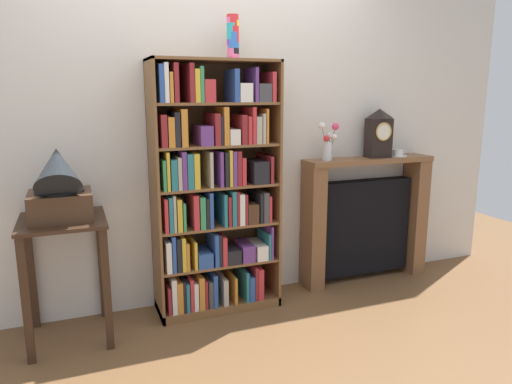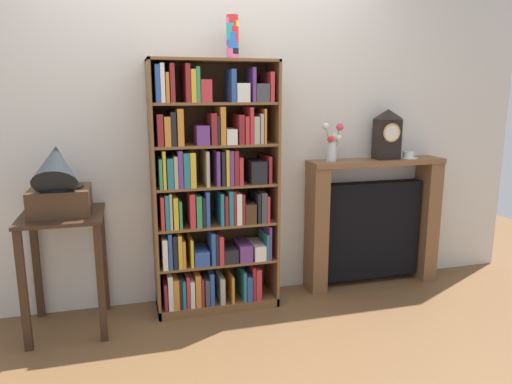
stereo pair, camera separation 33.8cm
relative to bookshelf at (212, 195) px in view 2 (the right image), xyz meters
name	(u,v)px [view 2 (the right image)]	position (x,y,z in m)	size (l,w,h in m)	color
ground_plane	(220,312)	(0.02, -0.11, -0.83)	(7.85, 6.40, 0.02)	brown
wall_back	(228,123)	(0.17, 0.22, 0.48)	(4.85, 0.08, 2.60)	silver
bookshelf	(212,195)	(0.00, 0.00, 0.00)	(0.86, 0.34, 1.73)	brown
cup_stack	(233,38)	(0.17, 0.03, 1.06)	(0.08, 0.08, 0.29)	pink
side_table_left	(65,245)	(-0.97, -0.08, -0.25)	(0.50, 0.53, 0.77)	#382316
gramophone	(58,184)	(-0.97, -0.12, 0.15)	(0.36, 0.45, 0.51)	#472D1C
fireplace_mantel	(372,223)	(1.31, 0.09, -0.32)	(1.09, 0.23, 1.01)	brown
mantel_clock	(387,134)	(1.38, 0.06, 0.39)	(0.19, 0.13, 0.38)	black
flower_vase	(333,144)	(0.93, 0.06, 0.33)	(0.15, 0.11, 0.29)	silver
teacup_with_saucer	(408,155)	(1.58, 0.07, 0.22)	(0.15, 0.15, 0.05)	white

